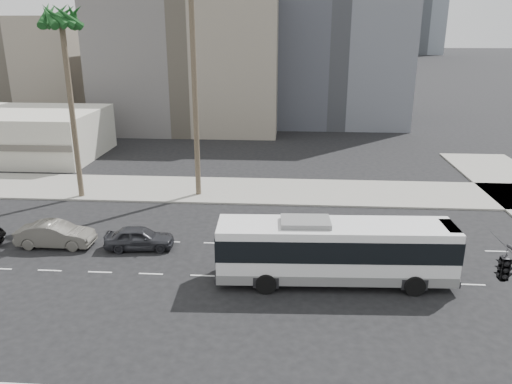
# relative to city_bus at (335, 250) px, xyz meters

# --- Properties ---
(ground) EXTENTS (700.00, 700.00, 0.00)m
(ground) POSITION_rel_city_bus_xyz_m (-4.39, 0.12, -1.94)
(ground) COLOR black
(ground) RESTS_ON ground
(sidewalk_north) EXTENTS (120.00, 7.00, 0.15)m
(sidewalk_north) POSITION_rel_city_bus_xyz_m (-4.39, 15.62, -1.86)
(sidewalk_north) COLOR gray
(sidewalk_north) RESTS_ON ground
(midrise_beige_west) EXTENTS (24.00, 18.00, 18.00)m
(midrise_beige_west) POSITION_rel_city_bus_xyz_m (-16.39, 45.12, 7.06)
(midrise_beige_west) COLOR slate
(midrise_beige_west) RESTS_ON ground
(midrise_gray_center) EXTENTS (20.00, 20.00, 26.00)m
(midrise_gray_center) POSITION_rel_city_bus_xyz_m (3.61, 52.12, 11.06)
(midrise_gray_center) COLOR #4B4D56
(midrise_gray_center) RESTS_ON ground
(midrise_beige_far) EXTENTS (18.00, 16.00, 15.00)m
(midrise_beige_far) POSITION_rel_city_bus_xyz_m (-42.39, 50.12, 5.56)
(midrise_beige_far) COLOR slate
(midrise_beige_far) RESTS_ON ground
(city_bus) EXTENTS (12.94, 3.41, 3.69)m
(city_bus) POSITION_rel_city_bus_xyz_m (0.00, 0.00, 0.00)
(city_bus) COLOR silver
(city_bus) RESTS_ON ground
(car_a) EXTENTS (2.19, 4.50, 1.48)m
(car_a) POSITION_rel_city_bus_xyz_m (-12.01, 3.49, -1.20)
(car_a) COLOR #2C2D31
(car_a) RESTS_ON ground
(car_b) EXTENTS (1.73, 4.90, 1.61)m
(car_b) POSITION_rel_city_bus_xyz_m (-17.51, 3.49, -1.13)
(car_b) COLOR #5B5851
(car_b) RESTS_ON ground
(traffic_signal) EXTENTS (3.11, 4.20, 6.68)m
(traffic_signal) POSITION_rel_city_bus_xyz_m (4.79, -9.70, 3.63)
(traffic_signal) COLOR #262628
(traffic_signal) RESTS_ON ground
(palm_mid) EXTENTS (4.95, 4.95, 15.30)m
(palm_mid) POSITION_rel_city_bus_xyz_m (-19.80, 13.05, 11.83)
(palm_mid) COLOR brown
(palm_mid) RESTS_ON ground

